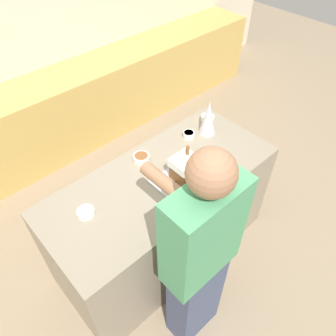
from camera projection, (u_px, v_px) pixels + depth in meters
name	position (u px, v px, depth m)	size (l,w,h in m)	color
ground_plane	(163.00, 247.00, 3.03)	(12.00, 12.00, 0.00)	gray
wall_back	(15.00, 35.00, 3.25)	(8.00, 0.05, 2.60)	beige
back_cabinet_block	(53.00, 119.00, 3.68)	(6.00, 0.60, 0.90)	tan
kitchen_island	(163.00, 217.00, 2.70)	(1.80, 0.79, 0.93)	gray
baking_tray	(184.00, 177.00, 2.37)	(0.45, 0.30, 0.01)	#B2B2BC
gingerbread_house	(185.00, 168.00, 2.30)	(0.19, 0.17, 0.25)	brown
decorative_tree	(208.00, 118.00, 2.63)	(0.14, 0.14, 0.30)	silver
candy_bowl_near_tray_right	(207.00, 118.00, 2.84)	(0.12, 0.12, 0.05)	white
candy_bowl_far_right	(141.00, 158.00, 2.48)	(0.13, 0.13, 0.05)	white
candy_bowl_front_corner	(189.00, 134.00, 2.68)	(0.10, 0.10, 0.05)	white
candy_bowl_behind_tray	(86.00, 212.00, 2.12)	(0.12, 0.12, 0.04)	white
person	(199.00, 261.00, 1.92)	(0.47, 0.58, 1.77)	#424C6B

